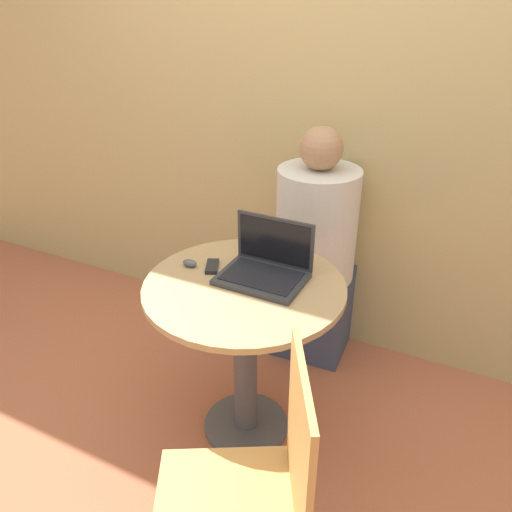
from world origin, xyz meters
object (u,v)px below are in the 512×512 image
chair_empty (253,501)px  laptop (266,266)px  cell_phone (212,266)px  person_seated (318,263)px

chair_empty → laptop: bearing=112.8°
cell_phone → chair_empty: bearing=-52.5°
laptop → person_seated: 0.67m
laptop → person_seated: person_seated is taller
cell_phone → chair_empty: 0.88m
chair_empty → person_seated: 1.34m
cell_phone → person_seated: size_ratio=0.10×
laptop → cell_phone: size_ratio=2.82×
laptop → cell_phone: 0.22m
laptop → chair_empty: bearing=-67.2°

